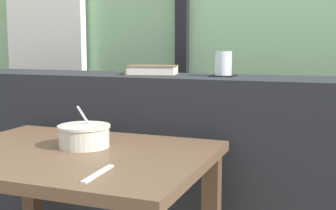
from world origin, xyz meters
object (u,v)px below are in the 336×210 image
Objects in this scene: breakfast_table at (73,186)px; soup_bowl at (84,136)px; juice_glass at (223,64)px; closed_book at (152,70)px; fork_utensil at (98,174)px; coaster_square at (223,76)px.

soup_bowl is at bearing 84.86° from breakfast_table.
soup_bowl reaches higher than breakfast_table.
closed_book is at bearing -179.83° from juice_glass.
closed_book reaches higher than soup_bowl.
fork_utensil is at bearing -52.50° from soup_bowl.
juice_glass is at bearing 56.66° from soup_bowl.
soup_bowl is (-0.35, -0.54, -0.23)m from juice_glass.
juice_glass is 0.41× the size of closed_book.
closed_book is 1.35× the size of soup_bowl.
breakfast_table is at bearing -120.66° from juice_glass.
coaster_square is at bearing 0.17° from closed_book.
fork_utensil is (0.18, -0.81, -0.23)m from closed_book.
coaster_square reaches higher than breakfast_table.
coaster_square is 0.05m from juice_glass.
juice_glass reaches higher than breakfast_table.
fork_utensil reaches higher than breakfast_table.
breakfast_table is 0.78m from coaster_square.
juice_glass reaches higher than coaster_square.
coaster_square is 1.00× the size of juice_glass.
soup_bowl is (-0.03, -0.54, -0.20)m from closed_book.
soup_bowl is at bearing 124.20° from fork_utensil.
breakfast_table is 5.30× the size of fork_utensil.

